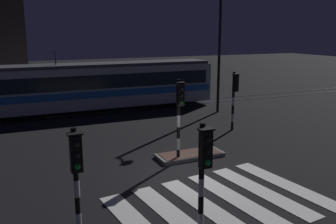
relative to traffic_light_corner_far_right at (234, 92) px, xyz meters
The scene contains 11 objects.
ground_plane 7.36m from the traffic_light_corner_far_right, 138.74° to the right, with size 120.00×120.00×0.00m, color black.
rail_near 9.30m from the traffic_light_corner_far_right, 125.84° to the left, with size 80.00×0.12×0.03m, color #59595E.
rail_far 10.47m from the traffic_light_corner_far_right, 121.14° to the left, with size 80.00×0.12×0.03m, color #59595E.
crosswalk_zebra 9.19m from the traffic_light_corner_far_right, 126.35° to the right, with size 6.93×5.24×0.02m.
traffic_island 5.47m from the traffic_light_corner_far_right, 145.33° to the right, with size 2.92×1.14×0.18m.
traffic_light_corner_far_right is the anchor object (origin of this frame).
traffic_light_corner_near_left 12.54m from the traffic_light_corner_far_right, 141.67° to the right, with size 0.36×0.42×3.10m.
traffic_light_median_centre 5.82m from the traffic_light_corner_far_right, 146.52° to the right, with size 0.36×0.42×3.45m.
traffic_light_kerb_mid_left 11.51m from the traffic_light_corner_far_right, 127.89° to the right, with size 0.36×0.42×3.23m.
street_lamp_trackside_right 5.28m from the traffic_light_corner_far_right, 67.58° to the left, with size 0.44×1.21×7.89m.
tram 9.87m from the traffic_light_corner_far_right, 125.28° to the left, with size 16.69×2.58×4.15m.
Camera 1 is at (-5.91, -11.59, 5.33)m, focal length 39.05 mm.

